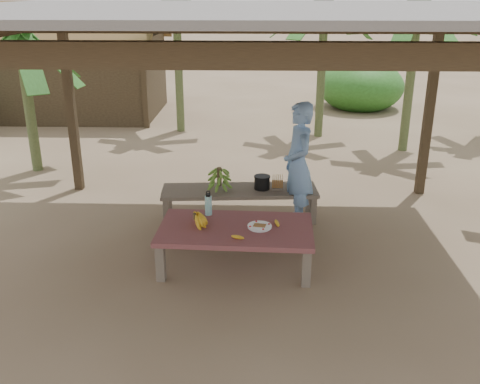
{
  "coord_description": "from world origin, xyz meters",
  "views": [
    {
      "loc": [
        0.15,
        -5.95,
        3.11
      ],
      "look_at": [
        -0.06,
        0.13,
        0.8
      ],
      "focal_mm": 40.0,
      "sensor_mm": 36.0,
      "label": 1
    }
  ],
  "objects_px": {
    "bench": "(240,193)",
    "woman": "(298,165)",
    "water_flask": "(208,205)",
    "ripe_banana_bunch": "(195,219)",
    "cooking_pot": "(262,183)",
    "work_table": "(236,232)",
    "plate": "(260,227)"
  },
  "relations": [
    {
      "from": "plate",
      "to": "cooking_pot",
      "type": "distance_m",
      "value": 1.45
    },
    {
      "from": "work_table",
      "to": "water_flask",
      "type": "relative_size",
      "value": 5.84
    },
    {
      "from": "work_table",
      "to": "bench",
      "type": "xyz_separation_m",
      "value": [
        -0.0,
        1.4,
        -0.04
      ]
    },
    {
      "from": "ripe_banana_bunch",
      "to": "water_flask",
      "type": "relative_size",
      "value": 0.92
    },
    {
      "from": "water_flask",
      "to": "woman",
      "type": "bearing_deg",
      "value": 38.45
    },
    {
      "from": "plate",
      "to": "cooking_pot",
      "type": "bearing_deg",
      "value": 88.57
    },
    {
      "from": "ripe_banana_bunch",
      "to": "plate",
      "type": "distance_m",
      "value": 0.77
    },
    {
      "from": "work_table",
      "to": "plate",
      "type": "height_order",
      "value": "plate"
    },
    {
      "from": "ripe_banana_bunch",
      "to": "cooking_pot",
      "type": "height_order",
      "value": "ripe_banana_bunch"
    },
    {
      "from": "bench",
      "to": "plate",
      "type": "height_order",
      "value": "plate"
    },
    {
      "from": "ripe_banana_bunch",
      "to": "woman",
      "type": "distance_m",
      "value": 1.82
    },
    {
      "from": "ripe_banana_bunch",
      "to": "plate",
      "type": "xyz_separation_m",
      "value": [
        0.76,
        -0.03,
        -0.07
      ]
    },
    {
      "from": "ripe_banana_bunch",
      "to": "plate",
      "type": "height_order",
      "value": "ripe_banana_bunch"
    },
    {
      "from": "woman",
      "to": "water_flask",
      "type": "bearing_deg",
      "value": -64.44
    },
    {
      "from": "water_flask",
      "to": "cooking_pot",
      "type": "height_order",
      "value": "water_flask"
    },
    {
      "from": "plate",
      "to": "water_flask",
      "type": "xyz_separation_m",
      "value": [
        -0.63,
        0.38,
        0.11
      ]
    },
    {
      "from": "bench",
      "to": "ripe_banana_bunch",
      "type": "xyz_separation_m",
      "value": [
        -0.48,
        -1.38,
        0.19
      ]
    },
    {
      "from": "work_table",
      "to": "woman",
      "type": "distance_m",
      "value": 1.57
    },
    {
      "from": "work_table",
      "to": "woman",
      "type": "bearing_deg",
      "value": 60.31
    },
    {
      "from": "plate",
      "to": "bench",
      "type": "bearing_deg",
      "value": 101.27
    },
    {
      "from": "bench",
      "to": "water_flask",
      "type": "height_order",
      "value": "water_flask"
    },
    {
      "from": "bench",
      "to": "woman",
      "type": "distance_m",
      "value": 0.94
    },
    {
      "from": "water_flask",
      "to": "woman",
      "type": "relative_size",
      "value": 0.18
    },
    {
      "from": "work_table",
      "to": "plate",
      "type": "distance_m",
      "value": 0.29
    },
    {
      "from": "bench",
      "to": "woman",
      "type": "bearing_deg",
      "value": -12.62
    },
    {
      "from": "ripe_banana_bunch",
      "to": "cooking_pot",
      "type": "bearing_deg",
      "value": 60.43
    },
    {
      "from": "work_table",
      "to": "bench",
      "type": "relative_size",
      "value": 0.82
    },
    {
      "from": "ripe_banana_bunch",
      "to": "water_flask",
      "type": "bearing_deg",
      "value": 69.03
    },
    {
      "from": "water_flask",
      "to": "cooking_pot",
      "type": "bearing_deg",
      "value": 57.92
    },
    {
      "from": "water_flask",
      "to": "cooking_pot",
      "type": "distance_m",
      "value": 1.26
    },
    {
      "from": "water_flask",
      "to": "plate",
      "type": "bearing_deg",
      "value": -30.96
    },
    {
      "from": "woman",
      "to": "work_table",
      "type": "bearing_deg",
      "value": -44.96
    }
  ]
}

